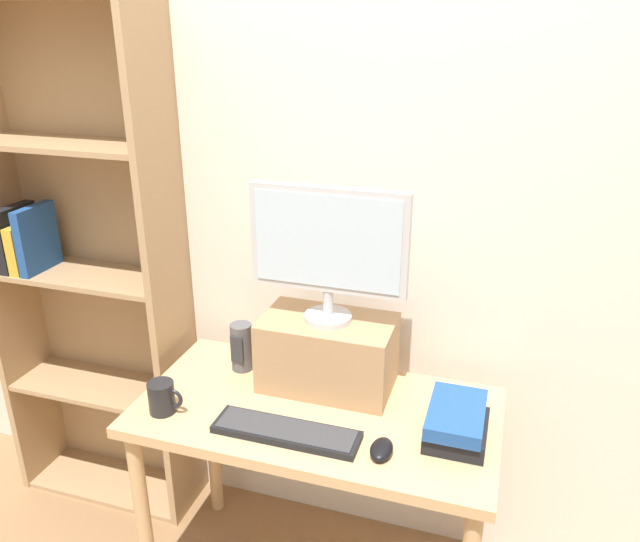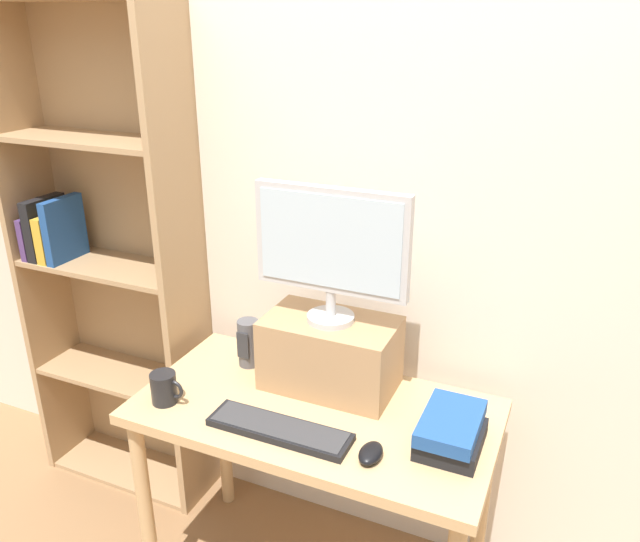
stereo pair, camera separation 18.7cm
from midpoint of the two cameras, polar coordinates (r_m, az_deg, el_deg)
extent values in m
cube|color=beige|center=(2.16, 0.58, 5.38)|extent=(7.00, 0.08, 2.60)
cube|color=tan|center=(2.04, -3.02, -12.84)|extent=(1.15, 0.60, 0.04)
cylinder|color=tan|center=(2.33, -18.21, -21.15)|extent=(0.05, 0.05, 0.73)
cylinder|color=tan|center=(2.64, -11.89, -14.51)|extent=(0.05, 0.05, 0.73)
cylinder|color=tan|center=(2.39, 11.99, -19.11)|extent=(0.05, 0.05, 0.73)
cube|color=tan|center=(2.84, -28.38, 0.35)|extent=(0.03, 0.28, 2.00)
cube|color=tan|center=(2.38, -15.79, -1.61)|extent=(0.03, 0.28, 2.00)
cube|color=tan|center=(2.69, -20.87, 0.49)|extent=(0.76, 0.01, 2.00)
cube|color=tan|center=(3.08, -19.85, -17.76)|extent=(0.71, 0.27, 0.02)
cube|color=tan|center=(2.80, -21.17, -9.82)|extent=(0.71, 0.27, 0.02)
cube|color=tan|center=(2.59, -22.68, -0.34)|extent=(0.71, 0.27, 0.02)
cube|color=tan|center=(2.46, -24.39, 10.49)|extent=(0.71, 0.27, 0.02)
cube|color=#4C336B|center=(2.74, -28.32, 2.05)|extent=(0.03, 0.20, 0.17)
cube|color=black|center=(2.70, -27.82, 2.71)|extent=(0.05, 0.20, 0.25)
cube|color=gold|center=(2.68, -26.93, 2.02)|extent=(0.04, 0.20, 0.19)
cube|color=navy|center=(2.64, -26.33, 2.63)|extent=(0.04, 0.20, 0.25)
cube|color=#A87F56|center=(2.08, -1.87, -7.54)|extent=(0.43, 0.26, 0.24)
cylinder|color=#B7B7BA|center=(2.02, -1.91, -4.30)|extent=(0.15, 0.15, 0.02)
cylinder|color=#B7B7BA|center=(2.00, -1.93, -2.93)|extent=(0.03, 0.03, 0.09)
cube|color=#B7B7BA|center=(1.92, -2.01, 2.80)|extent=(0.50, 0.04, 0.34)
cube|color=silver|center=(1.90, -2.22, 2.61)|extent=(0.46, 0.00, 0.30)
cube|color=black|center=(1.92, -5.99, -14.53)|extent=(0.44, 0.12, 0.02)
cube|color=#333335|center=(1.91, -6.00, -14.23)|extent=(0.42, 0.11, 0.00)
ellipsoid|color=black|center=(1.84, 2.64, -16.06)|extent=(0.06, 0.10, 0.04)
cube|color=black|center=(1.91, 9.59, -14.24)|extent=(0.18, 0.22, 0.05)
cube|color=navy|center=(1.89, 9.56, -12.88)|extent=(0.16, 0.26, 0.04)
cylinder|color=black|center=(2.07, -16.87, -11.07)|extent=(0.08, 0.08, 0.10)
torus|color=black|center=(2.05, -15.90, -11.20)|extent=(0.07, 0.01, 0.07)
cylinder|color=#4C4C51|center=(2.22, -9.60, -6.91)|extent=(0.08, 0.08, 0.17)
cube|color=#2D2D30|center=(2.19, -10.09, -7.18)|extent=(0.05, 0.00, 0.10)
camera|label=1|loc=(0.09, -92.86, -1.16)|focal=35.00mm
camera|label=2|loc=(0.09, 87.14, 1.16)|focal=35.00mm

